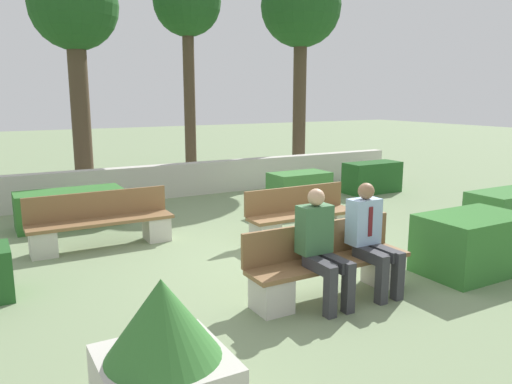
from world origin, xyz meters
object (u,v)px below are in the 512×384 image
object	(u,v)px
person_seated_woman	(321,243)
tree_rightmost	(301,11)
planter_corner_left	(164,359)
tree_center_right	(187,8)
bench_left_side	(302,220)
bench_right_side	(102,226)
tree_center_left	(74,14)
person_seated_man	(371,234)
bench_front	(329,268)

from	to	relation	value
person_seated_woman	tree_rightmost	size ratio (longest dim) A/B	0.22
planter_corner_left	tree_center_right	size ratio (longest dim) A/B	0.20
bench_left_side	planter_corner_left	distance (m)	4.91
tree_rightmost	bench_right_side	bearing A→B (deg)	-146.44
bench_left_side	tree_center_left	bearing A→B (deg)	110.42
bench_right_side	tree_center_left	bearing A→B (deg)	84.68
tree_rightmost	tree_center_left	bearing A→B (deg)	175.74
person_seated_man	tree_rightmost	distance (m)	9.61
tree_rightmost	tree_center_right	bearing A→B (deg)	168.68
bench_left_side	bench_right_side	world-z (taller)	same
bench_front	planter_corner_left	bearing A→B (deg)	-150.77
tree_center_right	bench_left_side	bearing A→B (deg)	-95.36
bench_left_side	planter_corner_left	xyz separation A→B (m)	(-3.50, -3.45, 0.22)
tree_center_left	tree_center_right	size ratio (longest dim) A/B	0.96
person_seated_woman	tree_center_right	xyz separation A→B (m)	(1.85, 8.35, 3.77)
bench_right_side	planter_corner_left	xyz separation A→B (m)	(-0.58, -4.59, 0.21)
person_seated_woman	tree_center_left	distance (m)	8.90
bench_left_side	tree_center_right	world-z (taller)	tree_center_right
planter_corner_left	tree_center_left	distance (m)	10.13
planter_corner_left	person_seated_woman	bearing A→B (deg)	28.91
bench_left_side	tree_rightmost	distance (m)	7.86
tree_rightmost	person_seated_man	bearing A→B (deg)	-118.67
planter_corner_left	bench_right_side	bearing A→B (deg)	82.75
bench_right_side	tree_center_right	world-z (taller)	tree_center_right
tree_center_left	bench_left_side	bearing A→B (deg)	-69.27
person_seated_woman	planter_corner_left	xyz separation A→B (m)	(-2.22, -1.23, -0.17)
person_seated_woman	tree_rightmost	xyz separation A→B (m)	(4.94, 7.73, 3.86)
bench_left_side	tree_rightmost	size ratio (longest dim) A/B	0.32
tree_center_right	planter_corner_left	bearing A→B (deg)	-113.03
person_seated_woman	bench_front	bearing A→B (deg)	32.21
planter_corner_left	tree_rightmost	xyz separation A→B (m)	(7.16, 8.96, 4.02)
bench_front	tree_center_left	bearing A→B (deg)	98.57
person_seated_woman	planter_corner_left	bearing A→B (deg)	-151.09
bench_left_side	planter_corner_left	bearing A→B (deg)	-135.72
bench_front	person_seated_woman	distance (m)	0.46
bench_right_side	planter_corner_left	world-z (taller)	planter_corner_left
bench_front	person_seated_man	world-z (taller)	person_seated_man
bench_front	person_seated_woman	xyz separation A→B (m)	(-0.23, -0.14, 0.38)
person_seated_man	planter_corner_left	world-z (taller)	person_seated_man
person_seated_man	bench_left_side	bearing A→B (deg)	75.90
bench_right_side	person_seated_woman	world-z (taller)	person_seated_woman
planter_corner_left	tree_rightmost	distance (m)	12.15
tree_center_left	tree_rightmost	world-z (taller)	tree_rightmost
bench_front	tree_rightmost	distance (m)	9.88
tree_center_right	tree_rightmost	distance (m)	3.16
bench_front	tree_center_right	bearing A→B (deg)	78.84
person_seated_woman	planter_corner_left	world-z (taller)	person_seated_woman
planter_corner_left	tree_center_left	bearing A→B (deg)	82.46
planter_corner_left	tree_rightmost	size ratio (longest dim) A/B	0.19
bench_right_side	person_seated_woman	size ratio (longest dim) A/B	1.67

